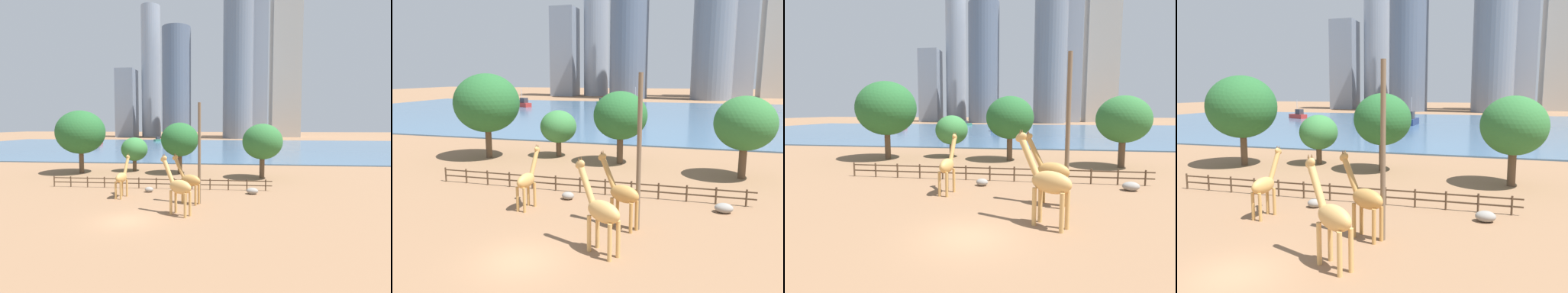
% 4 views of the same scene
% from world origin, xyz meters
% --- Properties ---
extents(ground_plane, '(400.00, 400.00, 0.00)m').
position_xyz_m(ground_plane, '(0.00, 80.00, 0.00)').
color(ground_plane, '#8C6647').
extents(harbor_water, '(180.00, 86.00, 0.20)m').
position_xyz_m(harbor_water, '(0.00, 77.00, 0.10)').
color(harbor_water, '#476B8C').
rests_on(harbor_water, ground).
extents(giraffe_tall, '(3.19, 2.01, 4.75)m').
position_xyz_m(giraffe_tall, '(4.26, 5.71, 2.26)').
color(giraffe_tall, '#C18C47').
rests_on(giraffe_tall, ground).
extents(giraffe_companion, '(1.06, 3.05, 4.45)m').
position_xyz_m(giraffe_companion, '(-2.92, 7.48, 2.10)').
color(giraffe_companion, tan).
rests_on(giraffe_companion, ground).
extents(giraffe_young, '(3.23, 2.38, 5.06)m').
position_xyz_m(giraffe_young, '(3.82, 1.99, 2.40)').
color(giraffe_young, tan).
rests_on(giraffe_young, ground).
extents(utility_pole, '(0.28, 0.28, 9.63)m').
position_xyz_m(utility_pole, '(5.26, 5.73, 4.81)').
color(utility_pole, brown).
rests_on(utility_pole, ground).
extents(boulder_near_fence, '(0.96, 0.78, 0.58)m').
position_xyz_m(boulder_near_fence, '(-0.76, 10.14, 0.29)').
color(boulder_near_fence, gray).
rests_on(boulder_near_fence, ground).
extents(boulder_by_pole, '(1.26, 0.91, 0.68)m').
position_xyz_m(boulder_by_pole, '(10.67, 10.24, 0.34)').
color(boulder_by_pole, gray).
rests_on(boulder_by_pole, ground).
extents(enclosure_fence, '(26.12, 0.14, 1.30)m').
position_xyz_m(enclosure_fence, '(-0.15, 12.00, 0.76)').
color(enclosure_fence, '#4C3826').
rests_on(enclosure_fence, ground).
extents(tree_left_large, '(4.24, 4.24, 5.48)m').
position_xyz_m(tree_left_large, '(-6.87, 25.04, 3.54)').
color(tree_left_large, brown).
rests_on(tree_left_large, ground).
extents(tree_center_broad, '(5.77, 5.77, 7.84)m').
position_xyz_m(tree_center_broad, '(0.79, 23.36, 5.22)').
color(tree_center_broad, brown).
rests_on(tree_center_broad, ground).
extents(tree_right_tall, '(5.55, 5.55, 7.67)m').
position_xyz_m(tree_right_tall, '(12.90, 20.28, 5.14)').
color(tree_right_tall, brown).
rests_on(tree_right_tall, ground).
extents(tree_left_small, '(7.42, 7.42, 9.71)m').
position_xyz_m(tree_left_small, '(-14.50, 22.27, 6.35)').
color(tree_left_small, brown).
rests_on(tree_left_small, ground).
extents(boat_ferry, '(6.46, 4.83, 5.52)m').
position_xyz_m(boat_ferry, '(-41.56, 89.32, 1.12)').
color(boat_ferry, '#B22D28').
rests_on(boat_ferry, harbor_water).
extents(boat_sailboat, '(2.96, 7.42, 6.58)m').
position_xyz_m(boat_sailboat, '(-5.61, 76.23, 1.30)').
color(boat_sailboat, navy).
rests_on(boat_sailboat, harbor_water).
extents(boat_tug, '(4.32, 4.31, 1.97)m').
position_xyz_m(boat_tug, '(-21.00, 107.96, 0.87)').
color(boat_tug, '#337259').
rests_on(boat_tug, harbor_water).
extents(skyline_block_central, '(11.66, 11.66, 78.71)m').
position_xyz_m(skyline_block_central, '(-37.36, 162.68, 39.36)').
color(skyline_block_central, '#939EAD').
rests_on(skyline_block_central, ground).
extents(skyline_tower_glass, '(16.40, 15.00, 88.98)m').
position_xyz_m(skyline_tower_glass, '(43.53, 166.65, 44.49)').
color(skyline_tower_glass, '#B7B2A8').
rests_on(skyline_tower_glass, ground).
extents(skyline_block_right, '(10.96, 12.27, 40.53)m').
position_xyz_m(skyline_block_right, '(-51.47, 158.46, 20.26)').
color(skyline_block_right, gray).
rests_on(skyline_block_right, ground).
extents(skyline_tower_short, '(15.83, 15.83, 60.06)m').
position_xyz_m(skyline_tower_short, '(-18.84, 145.07, 30.03)').
color(skyline_tower_short, slate).
rests_on(skyline_tower_short, ground).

